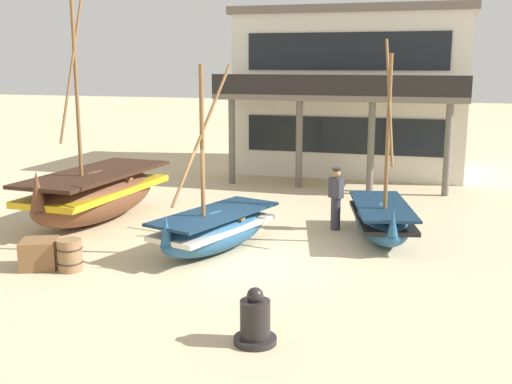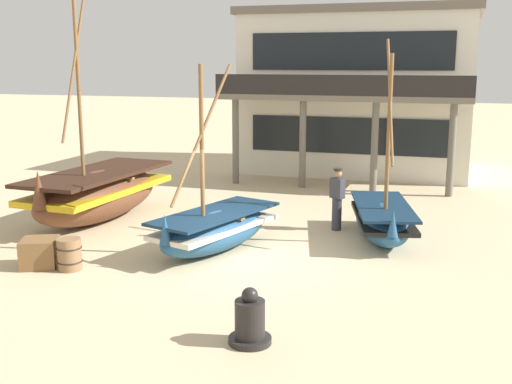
% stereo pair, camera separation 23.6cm
% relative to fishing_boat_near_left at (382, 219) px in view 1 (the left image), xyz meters
% --- Properties ---
extents(ground_plane, '(120.00, 120.00, 0.00)m').
position_rel_fishing_boat_near_left_xyz_m(ground_plane, '(-2.82, -2.76, -0.52)').
color(ground_plane, '#CCB78E').
extents(fishing_boat_near_left, '(2.13, 3.72, 5.00)m').
position_rel_fishing_boat_near_left_xyz_m(fishing_boat_near_left, '(0.00, 0.00, 0.00)').
color(fishing_boat_near_left, '#23517A').
rests_on(fishing_boat_near_left, ground).
extents(fishing_boat_centre_large, '(2.33, 5.27, 7.23)m').
position_rel_fishing_boat_near_left_xyz_m(fishing_boat_centre_large, '(-7.97, -0.45, 0.27)').
color(fishing_boat_centre_large, brown).
rests_on(fishing_boat_centre_large, ground).
extents(fishing_boat_far_right, '(2.34, 3.84, 4.40)m').
position_rel_fishing_boat_near_left_xyz_m(fishing_boat_far_right, '(-3.69, -2.24, 0.02)').
color(fishing_boat_far_right, '#23517A').
rests_on(fishing_boat_far_right, ground).
extents(fisherman_by_hull, '(0.42, 0.36, 1.68)m').
position_rel_fishing_boat_near_left_xyz_m(fisherman_by_hull, '(-1.28, 0.53, 0.32)').
color(fisherman_by_hull, '#33333D').
rests_on(fisherman_by_hull, ground).
extents(capstan_winch, '(0.70, 0.70, 0.94)m').
position_rel_fishing_boat_near_left_xyz_m(capstan_winch, '(-1.30, -6.79, -0.15)').
color(capstan_winch, black).
rests_on(capstan_winch, ground).
extents(wooden_barrel, '(0.56, 0.56, 0.70)m').
position_rel_fishing_boat_near_left_xyz_m(wooden_barrel, '(-6.19, -4.53, -0.17)').
color(wooden_barrel, olive).
rests_on(wooden_barrel, ground).
extents(cargo_crate, '(1.00, 1.00, 0.63)m').
position_rel_fishing_boat_near_left_xyz_m(cargo_crate, '(-6.93, -4.55, -0.20)').
color(cargo_crate, brown).
rests_on(cargo_crate, ground).
extents(harbor_building_main, '(9.24, 8.05, 6.52)m').
position_rel_fishing_boat_near_left_xyz_m(harbor_building_main, '(-2.30, 10.65, 2.75)').
color(harbor_building_main, silver).
rests_on(harbor_building_main, ground).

